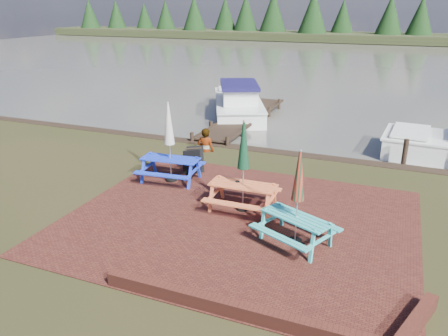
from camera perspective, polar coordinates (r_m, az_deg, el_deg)
The scene contains 12 objects.
ground at distance 10.91m, azimuth 0.15°, elevation -9.17°, with size 120.00×120.00×0.00m, color black.
paving at distance 11.72m, azimuth 1.97°, elevation -6.87°, with size 9.00×7.50×0.02m, color #3C1713.
brick_wall at distance 8.38m, azimuth 8.08°, elevation -18.57°, with size 6.21×1.79×0.30m.
water at distance 46.24m, azimuth 17.89°, elevation 12.93°, with size 120.00×60.00×0.02m, color #424039.
far_treeline at distance 74.90m, azimuth 20.24°, elevation 17.79°, with size 120.00×10.00×8.10m.
picnic_table_teal at distance 10.46m, azimuth 9.47°, elevation -5.74°, with size 2.17×2.07×2.35m.
picnic_table_red at distance 11.97m, azimuth 2.51°, elevation -1.60°, with size 1.86×1.66×2.56m.
picnic_table_blue at distance 14.07m, azimuth -7.05°, elevation 1.75°, with size 2.00×1.81×2.58m.
chalkboard at distance 14.73m, azimuth -4.02°, elevation 0.96°, with size 0.60×0.81×0.92m.
jetty at distance 21.91m, azimuth 2.61°, elevation 6.58°, with size 1.76×9.08×1.00m.
boat_jetty at distance 23.64m, azimuth 1.86°, elevation 8.35°, with size 4.95×7.28×2.00m.
person at distance 16.90m, azimuth -2.45°, elevation 5.17°, with size 0.67×0.44×1.85m, color gray.
Camera 1 is at (3.51, -8.79, 5.42)m, focal length 35.00 mm.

